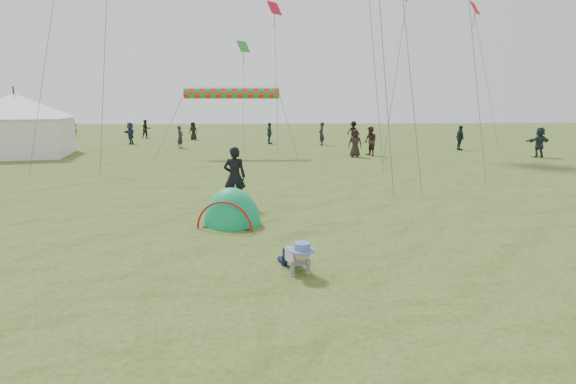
{
  "coord_description": "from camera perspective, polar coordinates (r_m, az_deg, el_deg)",
  "views": [
    {
      "loc": [
        -0.39,
        -8.32,
        2.96
      ],
      "look_at": [
        0.31,
        1.88,
        1.0
      ],
      "focal_mm": 28.0,
      "sensor_mm": 36.0,
      "label": 1
    }
  ],
  "objects": [
    {
      "name": "event_marquee",
      "position": [
        31.54,
        -31.18,
        7.53
      ],
      "size": [
        6.83,
        6.83,
        3.97
      ],
      "primitive_type": null,
      "rotation": [
        0.0,
        0.0,
        0.21
      ],
      "color": "white",
      "rests_on": "ground"
    },
    {
      "name": "ground",
      "position": [
        8.84,
        -1.16,
        -8.71
      ],
      "size": [
        140.0,
        140.0,
        0.0
      ],
      "primitive_type": "plane",
      "color": "#2D5216"
    },
    {
      "name": "crowd_person_4",
      "position": [
        41.09,
        -11.94,
        7.59
      ],
      "size": [
        0.87,
        0.68,
        1.58
      ],
      "primitive_type": "imported",
      "rotation": [
        0.0,
        0.0,
        6.03
      ],
      "color": "black",
      "rests_on": "ground"
    },
    {
      "name": "crowd_person_7",
      "position": [
        44.07,
        -17.58,
        7.62
      ],
      "size": [
        1.07,
        1.02,
        1.73
      ],
      "primitive_type": "imported",
      "rotation": [
        0.0,
        0.0,
        0.62
      ],
      "color": "black",
      "rests_on": "ground"
    },
    {
      "name": "crowd_person_8",
      "position": [
        35.83,
        -2.36,
        7.46
      ],
      "size": [
        0.67,
        1.07,
        1.7
      ],
      "primitive_type": "imported",
      "rotation": [
        0.0,
        0.0,
        1.84
      ],
      "color": "#263B46",
      "rests_on": "ground"
    },
    {
      "name": "crowd_person_2",
      "position": [
        32.84,
        21.01,
        6.44
      ],
      "size": [
        0.42,
        0.99,
        1.69
      ],
      "primitive_type": "imported",
      "rotation": [
        0.0,
        0.0,
        1.58
      ],
      "color": "black",
      "rests_on": "ground"
    },
    {
      "name": "diamond_kite_3",
      "position": [
        35.42,
        -5.7,
        17.91
      ],
      "size": [
        1.06,
        1.06,
        0.86
      ],
      "primitive_type": "plane",
      "rotation": [
        1.05,
        0.0,
        0.79
      ],
      "color": "green"
    },
    {
      "name": "crowd_person_11",
      "position": [
        30.21,
        29.3,
        5.52
      ],
      "size": [
        1.71,
        0.88,
        1.76
      ],
      "primitive_type": "imported",
      "rotation": [
        0.0,
        0.0,
        3.37
      ],
      "color": "#232F37",
      "rests_on": "ground"
    },
    {
      "name": "diamond_kite_0",
      "position": [
        37.81,
        22.64,
        20.77
      ],
      "size": [
        1.17,
        1.17,
        0.95
      ],
      "primitive_type": "plane",
      "rotation": [
        1.05,
        0.0,
        0.79
      ],
      "color": "red"
    },
    {
      "name": "crowd_person_3",
      "position": [
        44.97,
        -29.06,
        6.75
      ],
      "size": [
        1.18,
        0.89,
        1.62
      ],
      "primitive_type": "imported",
      "rotation": [
        0.0,
        0.0,
        5.97
      ],
      "color": "black",
      "rests_on": "ground"
    },
    {
      "name": "crowd_person_12",
      "position": [
        33.05,
        -13.53,
        6.8
      ],
      "size": [
        0.55,
        0.68,
        1.6
      ],
      "primitive_type": "imported",
      "rotation": [
        0.0,
        0.0,
        1.24
      ],
      "color": "#282730",
      "rests_on": "ground"
    },
    {
      "name": "crowd_person_1",
      "position": [
        27.78,
        10.43,
        6.37
      ],
      "size": [
        0.91,
        1.03,
        1.76
      ],
      "primitive_type": "imported",
      "rotation": [
        0.0,
        0.0,
        5.05
      ],
      "color": "#3C2724",
      "rests_on": "ground"
    },
    {
      "name": "crawling_toddler",
      "position": [
        8.18,
        1.2,
        -8.03
      ],
      "size": [
        0.78,
        0.95,
        0.63
      ],
      "primitive_type": null,
      "rotation": [
        0.0,
        0.0,
        0.28
      ],
      "color": "black",
      "rests_on": "ground"
    },
    {
      "name": "crowd_person_6",
      "position": [
        34.74,
        4.27,
        7.38
      ],
      "size": [
        0.61,
        0.75,
        1.76
      ],
      "primitive_type": "imported",
      "rotation": [
        0.0,
        0.0,
        4.37
      ],
      "color": "black",
      "rests_on": "ground"
    },
    {
      "name": "crowd_person_0",
      "position": [
        48.99,
        -25.58,
        7.31
      ],
      "size": [
        0.67,
        0.5,
        1.67
      ],
      "primitive_type": "imported",
      "rotation": [
        0.0,
        0.0,
        0.17
      ],
      "color": "black",
      "rests_on": "ground"
    },
    {
      "name": "crowd_person_10",
      "position": [
        26.83,
        8.52,
        6.13
      ],
      "size": [
        0.92,
        0.74,
        1.62
      ],
      "primitive_type": "imported",
      "rotation": [
        0.0,
        0.0,
        5.95
      ],
      "color": "black",
      "rests_on": "ground"
    },
    {
      "name": "crowd_person_5",
      "position": [
        37.75,
        -19.4,
        7.04
      ],
      "size": [
        1.4,
        1.55,
        1.71
      ],
      "primitive_type": "imported",
      "rotation": [
        0.0,
        0.0,
        5.4
      ],
      "color": "#232E42",
      "rests_on": "ground"
    },
    {
      "name": "standing_adult",
      "position": [
        13.49,
        -6.79,
        1.96
      ],
      "size": [
        0.66,
        0.44,
        1.79
      ],
      "primitive_type": "imported",
      "rotation": [
        0.0,
        0.0,
        3.13
      ],
      "color": "black",
      "rests_on": "ground"
    },
    {
      "name": "rainbow_tube_kite",
      "position": [
        27.15,
        -7.13,
        12.36
      ],
      "size": [
        5.54,
        0.64,
        0.64
      ],
      "primitive_type": "cylinder",
      "rotation": [
        0.0,
        1.57,
        0.0
      ],
      "color": "red"
    },
    {
      "name": "diamond_kite_6",
      "position": [
        33.91,
        -1.74,
        22.31
      ],
      "size": [
        1.14,
        1.14,
        0.93
      ],
      "primitive_type": "plane",
      "rotation": [
        1.05,
        0.0,
        0.79
      ],
      "color": "red"
    },
    {
      "name": "crowd_person_9",
      "position": [
        38.76,
        8.3,
        7.62
      ],
      "size": [
        1.28,
        1.09,
        1.71
      ],
      "primitive_type": "imported",
      "rotation": [
        0.0,
        0.0,
        2.63
      ],
      "color": "black",
      "rests_on": "ground"
    },
    {
      "name": "popup_tent",
      "position": [
        11.52,
        -7.1,
        -4.13
      ],
      "size": [
        1.77,
        1.6,
        1.91
      ],
      "primitive_type": "ellipsoid",
      "rotation": [
        0.0,
        0.0,
        -0.3
      ],
      "color": "#138640",
      "rests_on": "ground"
    }
  ]
}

